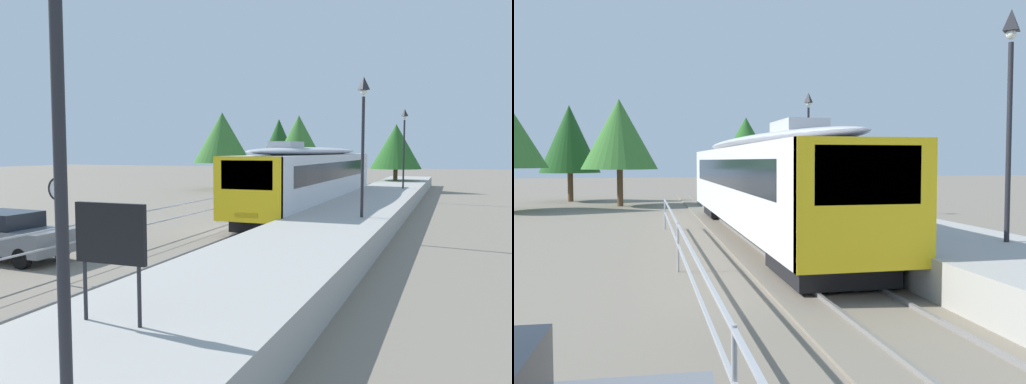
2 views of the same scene
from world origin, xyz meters
TOP-DOWN VIEW (x-y plane):
  - ground_plane at (-3.00, 22.00)m, footprint 160.00×160.00m
  - track_rails at (0.00, 22.00)m, footprint 3.20×60.00m
  - commuter_train at (0.00, 26.51)m, footprint 2.82×19.83m
  - station_platform at (3.25, 22.00)m, footprint 3.90×60.00m
  - platform_lamp_near_end at (4.13, 2.08)m, footprint 0.34×0.34m
  - platform_lamp_mid_platform at (4.13, 18.35)m, footprint 0.34×0.34m
  - platform_lamp_far_end at (4.13, 34.62)m, footprint 0.34×0.34m
  - platform_notice_board at (2.79, 4.57)m, footprint 1.20×0.08m
  - speed_limit_sign at (-1.83, 8.65)m, footprint 0.61×0.10m
  - carpark_fence at (-3.30, 12.00)m, footprint 0.06×36.06m
  - parked_hatchback_grey at (-5.66, 10.66)m, footprint 4.07×1.91m
  - tree_behind_carpark at (-11.81, 40.02)m, footprint 5.08×5.08m
  - tree_behind_station_far at (-9.02, 47.32)m, footprint 4.00×4.00m
  - tree_distant_left at (2.58, 44.12)m, footprint 4.29×4.29m
  - tree_distant_centre at (-5.55, 42.45)m, footprint 4.59×4.59m

SIDE VIEW (x-z plane):
  - ground_plane at x=-3.00m, z-range 0.00..0.00m
  - track_rails at x=0.00m, z-range -0.04..0.10m
  - station_platform at x=3.25m, z-range 0.00..0.90m
  - parked_hatchback_grey at x=-5.66m, z-range 0.03..1.56m
  - carpark_fence at x=-3.30m, z-range 0.28..1.53m
  - speed_limit_sign at x=-1.83m, z-range 0.72..3.53m
  - commuter_train at x=0.00m, z-range 0.28..4.02m
  - platform_notice_board at x=2.79m, z-range 1.29..3.09m
  - tree_distant_left at x=2.58m, z-range 0.94..6.63m
  - tree_behind_station_far at x=-9.02m, z-range 0.97..7.54m
  - tree_distant_centre at x=-5.55m, z-range 1.13..7.67m
  - tree_behind_carpark at x=-11.81m, z-range 1.19..7.98m
  - platform_lamp_near_end at x=4.13m, z-range 1.95..7.30m
  - platform_lamp_mid_platform at x=4.13m, z-range 1.95..7.30m
  - platform_lamp_far_end at x=4.13m, z-range 1.95..7.30m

